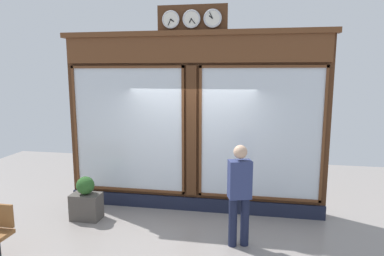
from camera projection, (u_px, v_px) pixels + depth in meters
shop_facade at (193, 123)px, 6.91m from camera, size 5.34×0.42×4.08m
pedestrian at (239, 191)px, 5.49m from camera, size 0.41×0.32×1.69m
planter_box at (86, 206)px, 6.61m from camera, size 0.56×0.36×0.51m
planter_shrub at (85, 185)px, 6.55m from camera, size 0.34×0.34×0.34m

